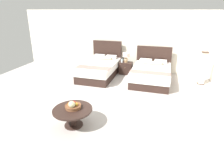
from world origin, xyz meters
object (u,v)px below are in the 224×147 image
(nightstand, at_px, (126,68))
(bed_near_corner, at_px, (151,73))
(bed_near_window, at_px, (100,68))
(floor_lamp_corner, at_px, (203,68))
(fruit_bowl, at_px, (73,106))
(table_lamp, at_px, (126,56))
(coffee_table, at_px, (73,113))
(vase, at_px, (122,61))

(nightstand, bearing_deg, bed_near_corner, -27.82)
(bed_near_window, relative_size, floor_lamp_corner, 1.83)
(bed_near_corner, height_order, fruit_bowl, bed_near_corner)
(table_lamp, bearing_deg, coffee_table, -95.91)
(floor_lamp_corner, bearing_deg, table_lamp, 172.75)
(bed_near_corner, bearing_deg, floor_lamp_corner, 7.35)
(bed_near_corner, xyz_separation_m, nightstand, (-1.10, 0.58, -0.05))
(table_lamp, relative_size, floor_lamp_corner, 0.34)
(bed_near_corner, bearing_deg, coffee_table, -113.87)
(bed_near_corner, height_order, vase, bed_near_corner)
(bed_near_window, height_order, nightstand, bed_near_window)
(bed_near_window, distance_m, fruit_bowl, 3.45)
(coffee_table, xyz_separation_m, fruit_bowl, (-0.00, 0.03, 0.17))
(bed_near_corner, xyz_separation_m, coffee_table, (-1.51, -3.42, 0.03))
(nightstand, xyz_separation_m, floor_lamp_corner, (2.89, -0.35, 0.34))
(vase, bearing_deg, nightstand, 14.07)
(table_lamp, height_order, floor_lamp_corner, floor_lamp_corner)
(floor_lamp_corner, bearing_deg, coffee_table, -132.15)
(nightstand, distance_m, vase, 0.36)
(fruit_bowl, bearing_deg, table_lamp, 84.05)
(fruit_bowl, distance_m, floor_lamp_corner, 4.91)
(bed_near_window, distance_m, table_lamp, 1.21)
(vase, height_order, floor_lamp_corner, floor_lamp_corner)
(bed_near_window, xyz_separation_m, vase, (0.79, 0.54, 0.25))
(vase, bearing_deg, fruit_bowl, -93.74)
(bed_near_window, bearing_deg, vase, 34.16)
(bed_near_window, distance_m, nightstand, 1.12)
(vase, distance_m, fruit_bowl, 3.95)
(nightstand, height_order, coffee_table, nightstand)
(nightstand, relative_size, coffee_table, 0.58)
(bed_near_window, relative_size, fruit_bowl, 5.83)
(table_lamp, distance_m, floor_lamp_corner, 2.92)
(floor_lamp_corner, bearing_deg, bed_near_window, -176.57)
(coffee_table, bearing_deg, floor_lamp_corner, 47.85)
(coffee_table, bearing_deg, vase, 86.29)
(bed_near_window, relative_size, coffee_table, 2.39)
(bed_near_window, relative_size, nightstand, 4.11)
(vase, bearing_deg, bed_near_corner, -23.21)
(bed_near_corner, bearing_deg, vase, 156.79)
(bed_near_window, bearing_deg, table_lamp, 32.13)
(bed_near_window, bearing_deg, coffee_table, -81.11)
(nightstand, relative_size, fruit_bowl, 1.42)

